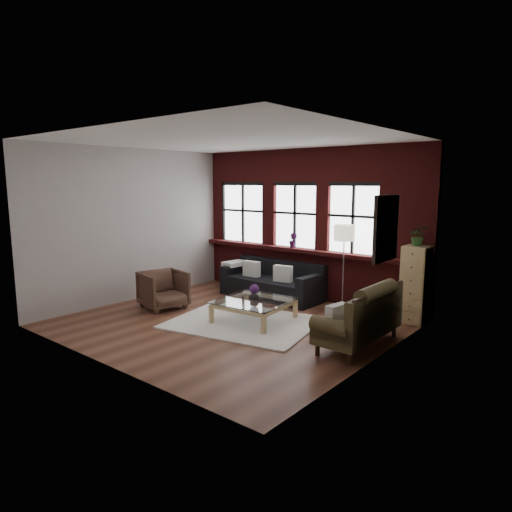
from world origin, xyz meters
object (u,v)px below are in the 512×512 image
Objects in this scene: armchair at (163,290)px; vintage_settee at (359,316)px; vase at (254,296)px; drawer_chest at (415,285)px; floor_lamp at (343,264)px; coffee_table at (254,311)px; dark_sofa at (272,279)px.

vintage_settee is at bearing -69.98° from armchair.
vase is (-2.03, -0.07, 0.01)m from vintage_settee.
vintage_settee is at bearing 1.86° from vase.
floor_lamp is at bearing -176.74° from drawer_chest.
coffee_table is 7.24× the size of vase.
dark_sofa is 1.77m from coffee_table.
coffee_table is 0.29m from vase.
vintage_settee is 2.12× the size of armchair.
vase is at bearing -62.83° from dark_sofa.
dark_sofa reaches higher than vase.
dark_sofa reaches higher than coffee_table.
armchair is 2.03m from coffee_table.
drawer_chest is at bearing 38.10° from coffee_table.
floor_lamp is at bearing -40.19° from armchair.
armchair is at bearing -152.08° from drawer_chest.
armchair is at bearing -119.82° from dark_sofa.
coffee_table is at bearing -116.94° from floor_lamp.
coffee_table is 0.88× the size of drawer_chest.
armchair is at bearing -142.62° from floor_lamp.
dark_sofa is 1.28× the size of vintage_settee.
drawer_chest is 0.76× the size of floor_lamp.
vase reaches higher than coffee_table.
dark_sofa reaches higher than armchair.
armchair is 2.02m from vase.
floor_lamp is (0.86, 1.69, 0.44)m from vase.
floor_lamp is (0.86, 1.69, 0.72)m from coffee_table.
vase is at bearing 0.00° from coffee_table.
dark_sofa is 2.72× the size of armchair.
drawer_chest reaches higher than vase.
vintage_settee is 1.44× the size of coffee_table.
armchair is 0.59× the size of drawer_chest.
vase is at bearing -116.94° from floor_lamp.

